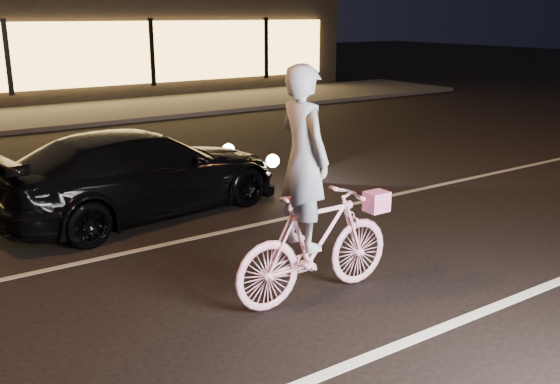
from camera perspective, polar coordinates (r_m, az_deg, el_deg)
ground at (r=6.92m, az=3.06°, el=-8.29°), size 90.00×90.00×0.00m
lane_stripe_near at (r=5.92m, az=12.10°, el=-13.04°), size 60.00×0.12×0.01m
lane_stripe_far at (r=8.47m, az=-5.14°, el=-3.63°), size 60.00×0.10×0.01m
sidewalk at (r=18.61m, az=-22.03°, el=6.26°), size 30.00×4.00×0.12m
cyclist at (r=6.26m, az=2.99°, el=-2.53°), size 1.91×0.66×2.40m
sedan at (r=9.24m, az=-12.54°, el=1.74°), size 4.51×2.38×1.25m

